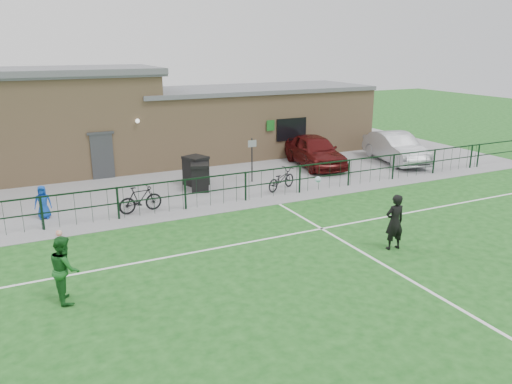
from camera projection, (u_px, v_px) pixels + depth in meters
name	position (u px, v px, depth m)	size (l,w,h in m)	color
ground	(342.00, 291.00, 12.66)	(90.00, 90.00, 0.00)	#174E18
paving_strip	(180.00, 173.00, 24.29)	(34.00, 13.00, 0.02)	gray
pitch_line_touch	(225.00, 205.00, 19.38)	(28.00, 0.10, 0.01)	white
pitch_line_mid	(270.00, 238.00, 16.10)	(28.00, 0.10, 0.01)	white
pitch_line_perp	(403.00, 276.00, 13.50)	(0.10, 16.00, 0.01)	white
perimeter_fence	(222.00, 189.00, 19.38)	(28.00, 0.10, 1.20)	black
wheelie_bin_left	(196.00, 172.00, 21.98)	(0.80, 0.91, 1.21)	black
wheelie_bin_right	(200.00, 178.00, 21.14)	(0.72, 0.81, 1.08)	black
sign_post	(252.00, 160.00, 22.39)	(0.06, 0.06, 2.00)	black
car_maroon	(315.00, 151.00, 25.35)	(1.89, 4.69, 1.60)	#4C0D0D
car_silver	(396.00, 148.00, 26.21)	(1.64, 4.70, 1.55)	#A0A2A8
bicycle_d	(140.00, 199.00, 18.43)	(0.47, 1.66, 1.00)	black
bicycle_e	(281.00, 179.00, 21.32)	(0.61, 1.74, 0.91)	black
spectator_child	(43.00, 202.00, 17.75)	(0.59, 0.38, 1.21)	#1243AD
goalkeeper_kick	(393.00, 221.00, 15.11)	(1.03, 3.71, 1.74)	black
outfield_player	(65.00, 269.00, 12.01)	(0.81, 0.63, 1.67)	#1A5C20
ball_ground	(59.00, 233.00, 16.30)	(0.20, 0.20, 0.20)	white
clubhouse	(144.00, 120.00, 25.87)	(24.25, 5.40, 4.96)	tan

